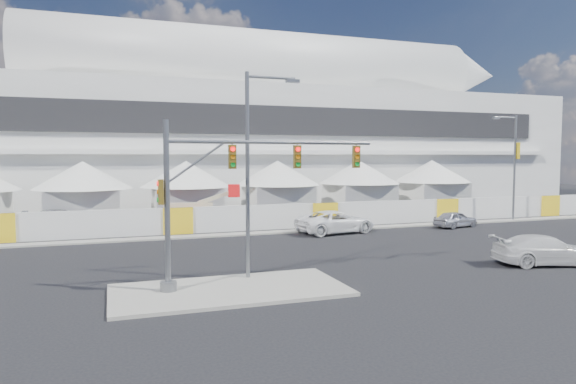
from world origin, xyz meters
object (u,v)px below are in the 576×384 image
object	(u,v)px
streetlight_curb	(513,160)
boom_lift	(182,218)
traffic_mast	(217,195)
pickup_curb	(336,222)
lot_car_c	(62,220)
streetlight_median	(253,161)
sedan_silver	(455,219)
pickup_near	(545,250)

from	to	relation	value
streetlight_curb	boom_lift	distance (m)	29.58
traffic_mast	streetlight_curb	bearing A→B (deg)	26.66
streetlight_curb	boom_lift	size ratio (longest dim) A/B	1.32
pickup_curb	boom_lift	world-z (taller)	boom_lift
lot_car_c	streetlight_median	world-z (taller)	streetlight_median
pickup_curb	lot_car_c	distance (m)	21.57
sedan_silver	traffic_mast	bearing A→B (deg)	108.08
pickup_curb	traffic_mast	xyz separation A→B (m)	(-11.86, -13.53, 3.32)
sedan_silver	lot_car_c	size ratio (longest dim) A/B	0.70
streetlight_curb	sedan_silver	bearing A→B (deg)	-165.65
pickup_near	streetlight_curb	xyz separation A→B (m)	(12.20, 15.68, 4.72)
sedan_silver	boom_lift	distance (m)	22.24
sedan_silver	boom_lift	world-z (taller)	boom_lift
boom_lift	pickup_near	bearing A→B (deg)	-39.97
pickup_near	traffic_mast	bearing A→B (deg)	102.95
traffic_mast	streetlight_curb	xyz separation A→B (m)	(29.94, 15.03, 1.34)
traffic_mast	lot_car_c	bearing A→B (deg)	109.94
lot_car_c	streetlight_median	distance (m)	23.48
streetlight_median	streetlight_curb	size ratio (longest dim) A/B	1.01
pickup_near	lot_car_c	world-z (taller)	lot_car_c
sedan_silver	traffic_mast	size ratio (longest dim) A/B	0.40
pickup_curb	lot_car_c	size ratio (longest dim) A/B	1.09
sedan_silver	pickup_near	world-z (taller)	pickup_near
pickup_curb	traffic_mast	world-z (taller)	traffic_mast
pickup_near	lot_car_c	bearing A→B (deg)	63.66
sedan_silver	pickup_near	xyz separation A→B (m)	(-4.70, -13.76, 0.12)
pickup_curb	traffic_mast	bearing A→B (deg)	129.97
lot_car_c	boom_lift	xyz separation A→B (m)	(8.96, -3.03, 0.14)
sedan_silver	streetlight_curb	size ratio (longest dim) A/B	0.42
pickup_near	lot_car_c	size ratio (longest dim) A/B	0.97
boom_lift	lot_car_c	bearing A→B (deg)	170.86
pickup_curb	pickup_near	size ratio (longest dim) A/B	1.13
pickup_curb	pickup_near	xyz separation A→B (m)	(5.88, -14.17, -0.06)
sedan_silver	lot_car_c	xyz separation A→B (m)	(-30.42, 8.89, 0.15)
pickup_curb	boom_lift	size ratio (longest dim) A/B	0.86
sedan_silver	boom_lift	bearing A→B (deg)	62.48
traffic_mast	streetlight_median	world-z (taller)	streetlight_median
pickup_curb	boom_lift	distance (m)	12.16
traffic_mast	pickup_curb	bearing A→B (deg)	48.77
pickup_near	traffic_mast	xyz separation A→B (m)	(-17.74, 0.64, 3.38)
streetlight_median	boom_lift	distance (m)	18.32
sedan_silver	pickup_curb	distance (m)	10.59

